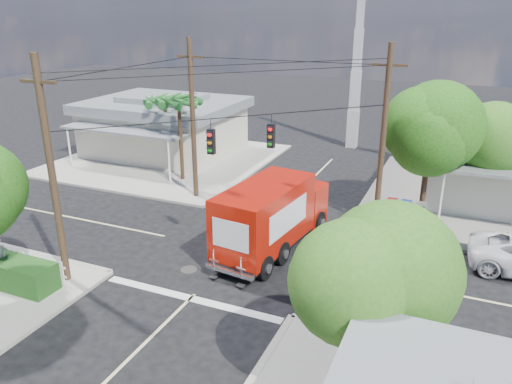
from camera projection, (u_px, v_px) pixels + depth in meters
The scene contains 16 objects.
ground at pixel (239, 251), 22.75m from camera, with size 120.00×120.00×0.00m, color black.
sidewalk_ne at pixel (496, 204), 28.03m from camera, with size 14.12×14.12×0.14m.
sidewalk_nw at pixel (167, 160), 36.15m from camera, with size 14.12×14.12×0.14m.
road_markings at pixel (224, 265), 21.49m from camera, with size 32.00×32.00×0.01m.
building_nw at pixel (164, 125), 37.18m from camera, with size 10.80×10.20×4.30m.
radio_tower at pixel (356, 75), 37.82m from camera, with size 0.80×0.80×17.00m.
tree_ne_front at pixel (431, 132), 24.23m from camera, with size 4.21×4.14×6.66m.
tree_ne_back at pixel (487, 138), 25.35m from camera, with size 3.77×3.66×5.82m.
tree_se at pixel (366, 279), 12.51m from camera, with size 3.67×3.54×5.62m.
palm_nw_front at pixel (179, 102), 30.25m from camera, with size 3.01×3.08×5.59m.
palm_nw_back at pixel (165, 102), 32.42m from camera, with size 3.01×3.08×5.19m.
utility_poles at pixel (221, 140), 23.10m from camera, with size 12.00×10.68×9.00m.
picket_fence at pixel (10, 259), 20.61m from camera, with size 5.94×0.06×1.00m.
vending_boxes at pixel (405, 211), 25.43m from camera, with size 1.90×0.50×1.10m.
delivery_truck at pixel (272, 215), 22.44m from camera, with size 3.23×7.76×3.27m.
pedestrian at pixel (0, 259), 19.70m from camera, with size 0.70×0.46×1.90m, color #BDB9A1.
Camera 1 is at (8.84, -18.40, 10.43)m, focal length 35.00 mm.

